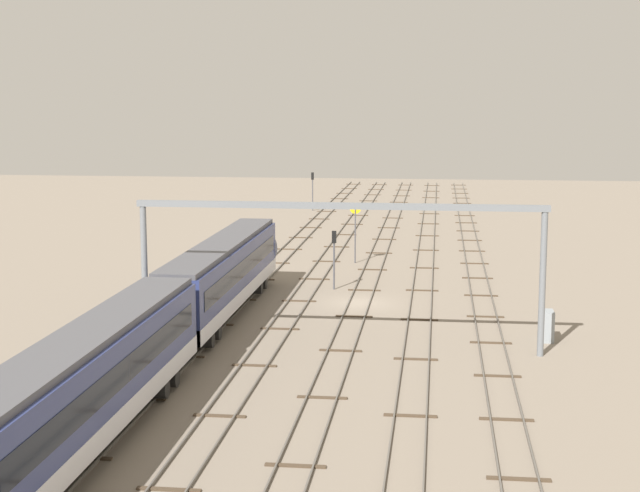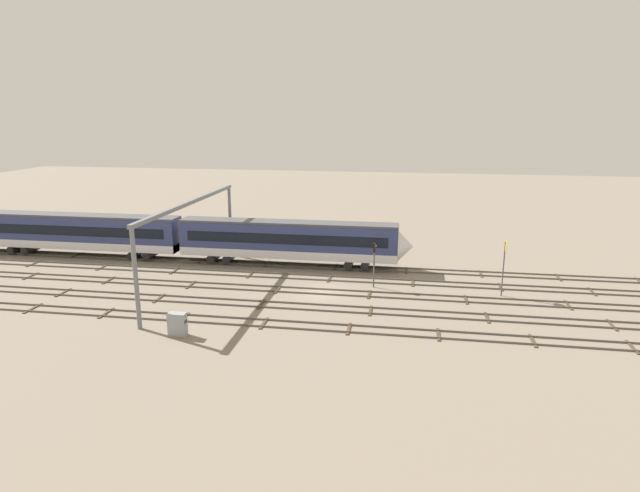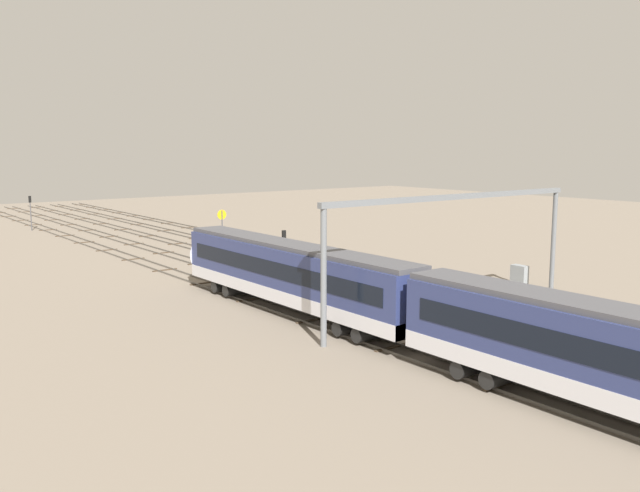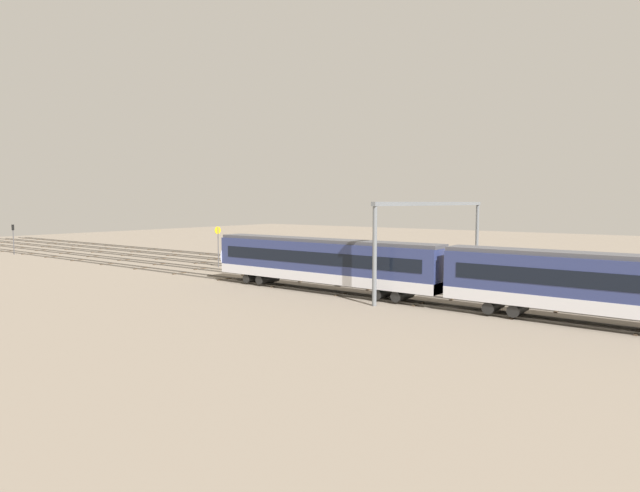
{
  "view_description": "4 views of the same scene",
  "coord_description": "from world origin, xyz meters",
  "px_view_note": "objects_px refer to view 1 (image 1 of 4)",
  "views": [
    {
      "loc": [
        -66.4,
        -5.31,
        14.19
      ],
      "look_at": [
        4.71,
        3.34,
        3.23
      ],
      "focal_mm": 54.93,
      "sensor_mm": 36.0,
      "label": 1
    },
    {
      "loc": [
        7.74,
        -47.96,
        16.65
      ],
      "look_at": [
        -0.96,
        4.15,
        3.44
      ],
      "focal_mm": 30.46,
      "sensor_mm": 36.0,
      "label": 2
    },
    {
      "loc": [
        -42.47,
        34.23,
        11.46
      ],
      "look_at": [
        -0.46,
        2.24,
        3.63
      ],
      "focal_mm": 37.51,
      "sensor_mm": 36.0,
      "label": 3
    },
    {
      "loc": [
        -34.5,
        47.28,
        8.33
      ],
      "look_at": [
        0.11,
        1.6,
        3.55
      ],
      "focal_mm": 29.43,
      "sensor_mm": 36.0,
      "label": 4
    }
  ],
  "objects_px": {
    "overhead_gantry": "(339,235)",
    "speed_sign_near_foreground": "(355,223)",
    "signal_light_trackside_approach": "(334,251)",
    "signal_light_trackside_departure": "(313,186)",
    "relay_cabinet": "(547,326)"
  },
  "relations": [
    {
      "from": "overhead_gantry",
      "to": "signal_light_trackside_approach",
      "type": "distance_m",
      "value": 17.91
    },
    {
      "from": "overhead_gantry",
      "to": "speed_sign_near_foreground",
      "type": "height_order",
      "value": "overhead_gantry"
    },
    {
      "from": "speed_sign_near_foreground",
      "to": "signal_light_trackside_departure",
      "type": "relative_size",
      "value": 1.09
    },
    {
      "from": "speed_sign_near_foreground",
      "to": "overhead_gantry",
      "type": "bearing_deg",
      "value": -176.93
    },
    {
      "from": "speed_sign_near_foreground",
      "to": "relay_cabinet",
      "type": "relative_size",
      "value": 2.92
    },
    {
      "from": "signal_light_trackside_approach",
      "to": "relay_cabinet",
      "type": "relative_size",
      "value": 2.44
    },
    {
      "from": "overhead_gantry",
      "to": "signal_light_trackside_departure",
      "type": "distance_m",
      "value": 68.54
    },
    {
      "from": "overhead_gantry",
      "to": "speed_sign_near_foreground",
      "type": "xyz_separation_m",
      "value": [
        29.24,
        1.57,
        -3.11
      ]
    },
    {
      "from": "signal_light_trackside_departure",
      "to": "relay_cabinet",
      "type": "height_order",
      "value": "signal_light_trackside_departure"
    },
    {
      "from": "overhead_gantry",
      "to": "relay_cabinet",
      "type": "height_order",
      "value": "overhead_gantry"
    },
    {
      "from": "speed_sign_near_foreground",
      "to": "relay_cabinet",
      "type": "distance_m",
      "value": 29.19
    },
    {
      "from": "speed_sign_near_foreground",
      "to": "signal_light_trackside_approach",
      "type": "distance_m",
      "value": 11.87
    },
    {
      "from": "overhead_gantry",
      "to": "signal_light_trackside_approach",
      "type": "xyz_separation_m",
      "value": [
        17.4,
        2.12,
        -3.67
      ]
    },
    {
      "from": "overhead_gantry",
      "to": "signal_light_trackside_departure",
      "type": "bearing_deg",
      "value": 8.6
    },
    {
      "from": "overhead_gantry",
      "to": "signal_light_trackside_departure",
      "type": "height_order",
      "value": "overhead_gantry"
    }
  ]
}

